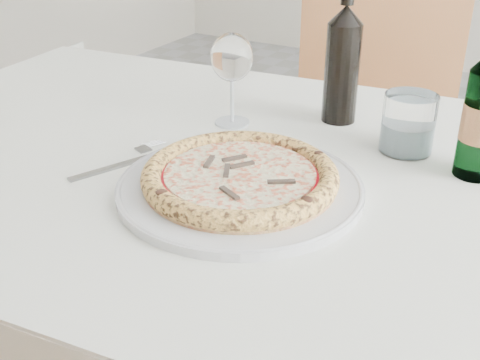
% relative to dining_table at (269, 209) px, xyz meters
% --- Properties ---
extents(dining_table, '(1.67, 1.09, 0.76)m').
position_rel_dining_table_xyz_m(dining_table, '(0.00, 0.00, 0.00)').
color(dining_table, brown).
rests_on(dining_table, floor).
extents(chair_far, '(0.61, 0.61, 0.93)m').
position_rel_dining_table_xyz_m(chair_far, '(-0.06, 0.79, -0.14)').
color(chair_far, brown).
rests_on(chair_far, floor).
extents(plate, '(0.37, 0.37, 0.02)m').
position_rel_dining_table_xyz_m(plate, '(0.00, -0.10, 0.09)').
color(plate, silver).
rests_on(plate, dining_table).
extents(pizza, '(0.29, 0.29, 0.03)m').
position_rel_dining_table_xyz_m(pizza, '(-0.00, -0.10, 0.11)').
color(pizza, tan).
rests_on(pizza, plate).
extents(fork, '(0.07, 0.20, 0.00)m').
position_rel_dining_table_xyz_m(fork, '(-0.22, -0.11, 0.08)').
color(fork, slate).
rests_on(fork, dining_table).
extents(wine_glass, '(0.08, 0.08, 0.17)m').
position_rel_dining_table_xyz_m(wine_glass, '(-0.15, 0.13, 0.20)').
color(wine_glass, silver).
rests_on(wine_glass, dining_table).
extents(tumbler, '(0.09, 0.09, 0.10)m').
position_rel_dining_table_xyz_m(tumbler, '(0.17, 0.17, 0.12)').
color(tumbler, white).
rests_on(tumbler, dining_table).
extents(wine_bottle, '(0.06, 0.06, 0.26)m').
position_rel_dining_table_xyz_m(wine_bottle, '(0.02, 0.25, 0.19)').
color(wine_bottle, black).
rests_on(wine_bottle, dining_table).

